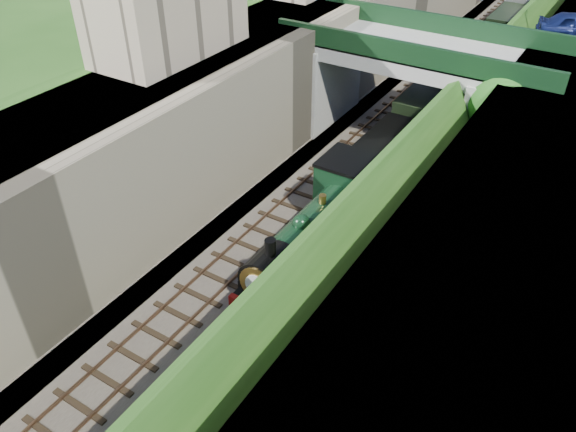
{
  "coord_description": "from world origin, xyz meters",
  "views": [
    {
      "loc": [
        10.53,
        -6.87,
        17.17
      ],
      "look_at": [
        0.0,
        10.03,
        2.68
      ],
      "focal_mm": 35.0,
      "sensor_mm": 36.0,
      "label": 1
    }
  ],
  "objects_px": {
    "locomotive": "(320,230)",
    "tender": "(386,164)",
    "tree": "(505,107)",
    "road_bridge": "(427,84)"
  },
  "relations": [
    {
      "from": "locomotive",
      "to": "tender",
      "type": "xyz_separation_m",
      "value": [
        -0.0,
        7.36,
        -0.27
      ]
    },
    {
      "from": "locomotive",
      "to": "tree",
      "type": "bearing_deg",
      "value": 66.91
    },
    {
      "from": "road_bridge",
      "to": "locomotive",
      "type": "height_order",
      "value": "road_bridge"
    },
    {
      "from": "locomotive",
      "to": "tender",
      "type": "relative_size",
      "value": 1.7
    },
    {
      "from": "tree",
      "to": "tender",
      "type": "height_order",
      "value": "tree"
    },
    {
      "from": "road_bridge",
      "to": "tree",
      "type": "distance_m",
      "value": 5.45
    },
    {
      "from": "locomotive",
      "to": "tender",
      "type": "bearing_deg",
      "value": 90.0
    },
    {
      "from": "road_bridge",
      "to": "tree",
      "type": "height_order",
      "value": "road_bridge"
    },
    {
      "from": "tree",
      "to": "locomotive",
      "type": "distance_m",
      "value": 12.33
    },
    {
      "from": "road_bridge",
      "to": "tender",
      "type": "xyz_separation_m",
      "value": [
        0.26,
        -5.86,
        -2.46
      ]
    }
  ]
}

